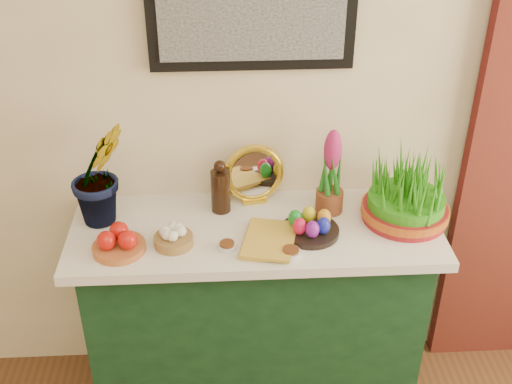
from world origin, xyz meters
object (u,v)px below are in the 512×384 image
hyacinth_green (97,158)px  sideboard (255,317)px  book (244,237)px  wheatgrass_sabzeh (407,192)px  mirror (254,174)px

hyacinth_green → sideboard: bearing=-41.2°
hyacinth_green → book: (0.53, -0.17, -0.25)m
book → hyacinth_green: bearing=175.3°
sideboard → book: 0.49m
book → wheatgrass_sabzeh: 0.64m
hyacinth_green → mirror: size_ratio=2.14×
sideboard → hyacinth_green: (-0.57, 0.08, 0.73)m
hyacinth_green → wheatgrass_sabzeh: (1.15, -0.06, -0.15)m
sideboard → hyacinth_green: hyacinth_green is taller
hyacinth_green → book: hyacinth_green is taller
book → wheatgrass_sabzeh: (0.62, 0.11, 0.10)m
sideboard → hyacinth_green: 0.93m
sideboard → wheatgrass_sabzeh: 0.82m
mirror → wheatgrass_sabzeh: 0.60m
hyacinth_green → book: bearing=-51.7°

